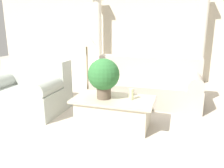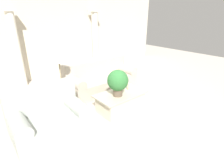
{
  "view_description": "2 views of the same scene",
  "coord_description": "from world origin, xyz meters",
  "px_view_note": "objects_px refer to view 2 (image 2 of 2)",
  "views": [
    {
      "loc": [
        0.98,
        -3.46,
        1.5
      ],
      "look_at": [
        -0.07,
        -0.02,
        0.57
      ],
      "focal_mm": 35.0,
      "sensor_mm": 36.0,
      "label": 1
    },
    {
      "loc": [
        -2.46,
        -3.18,
        2.21
      ],
      "look_at": [
        0.1,
        -0.03,
        0.56
      ],
      "focal_mm": 28.0,
      "sensor_mm": 36.0,
      "label": 2
    }
  ],
  "objects_px": {
    "coffee_table": "(121,101)",
    "potted_plant": "(118,81)",
    "loveseat": "(47,116)",
    "sofa_long": "(100,79)",
    "floor_lamp": "(59,58)"
  },
  "relations": [
    {
      "from": "sofa_long",
      "to": "loveseat",
      "type": "relative_size",
      "value": 1.6
    },
    {
      "from": "sofa_long",
      "to": "potted_plant",
      "type": "distance_m",
      "value": 1.49
    },
    {
      "from": "sofa_long",
      "to": "loveseat",
      "type": "height_order",
      "value": "same"
    },
    {
      "from": "loveseat",
      "to": "coffee_table",
      "type": "height_order",
      "value": "loveseat"
    },
    {
      "from": "coffee_table",
      "to": "potted_plant",
      "type": "distance_m",
      "value": 0.59
    },
    {
      "from": "coffee_table",
      "to": "potted_plant",
      "type": "height_order",
      "value": "potted_plant"
    },
    {
      "from": "sofa_long",
      "to": "coffee_table",
      "type": "bearing_deg",
      "value": -103.82
    },
    {
      "from": "coffee_table",
      "to": "sofa_long",
      "type": "bearing_deg",
      "value": 76.18
    },
    {
      "from": "sofa_long",
      "to": "coffee_table",
      "type": "distance_m",
      "value": 1.36
    },
    {
      "from": "loveseat",
      "to": "sofa_long",
      "type": "bearing_deg",
      "value": 28.34
    },
    {
      "from": "floor_lamp",
      "to": "sofa_long",
      "type": "bearing_deg",
      "value": 5.18
    },
    {
      "from": "loveseat",
      "to": "coffee_table",
      "type": "relative_size",
      "value": 1.07
    },
    {
      "from": "sofa_long",
      "to": "loveseat",
      "type": "bearing_deg",
      "value": -151.66
    },
    {
      "from": "floor_lamp",
      "to": "potted_plant",
      "type": "bearing_deg",
      "value": -56.94
    },
    {
      "from": "coffee_table",
      "to": "floor_lamp",
      "type": "relative_size",
      "value": 0.88
    }
  ]
}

